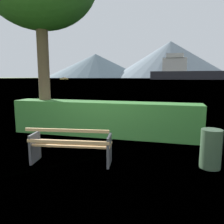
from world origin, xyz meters
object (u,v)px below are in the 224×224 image
object	(u,v)px
cargo_ship_large	(208,72)
park_bench	(71,145)
trash_bin	(211,149)
sailboat_mid	(64,79)

from	to	relation	value
cargo_ship_large	park_bench	bearing A→B (deg)	-99.34
park_bench	cargo_ship_large	size ratio (longest dim) A/B	0.02
trash_bin	cargo_ship_large	bearing A→B (deg)	81.56
trash_bin	sailboat_mid	world-z (taller)	sailboat_mid
park_bench	cargo_ship_large	bearing A→B (deg)	80.66
cargo_ship_large	sailboat_mid	world-z (taller)	cargo_ship_large
trash_bin	cargo_ship_large	xyz separation A→B (m)	(27.16, 182.96, 5.25)
park_bench	sailboat_mid	world-z (taller)	sailboat_mid
sailboat_mid	park_bench	bearing A→B (deg)	-63.44
park_bench	cargo_ship_large	distance (m)	186.05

